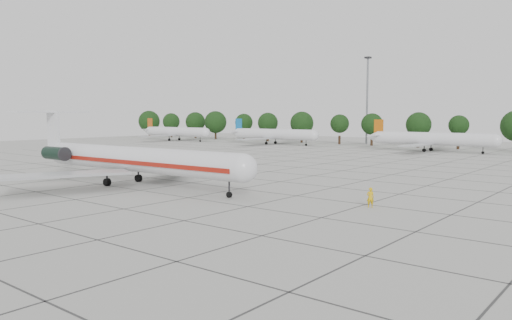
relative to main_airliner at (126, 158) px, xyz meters
The scene contains 9 objects.
ground 15.00m from the main_airliner, 23.36° to the left, with size 260.00×260.00×0.00m, color #B1B0A9.
apron_joints 24.98m from the main_airliner, 57.13° to the left, with size 170.00×170.00×0.02m, color #383838.
main_airliner is the anchor object (origin of this frame).
ground_crew 30.92m from the main_airliner, ahead, with size 0.68×0.45×1.88m, color #E5B30D.
bg_airliner_a 104.93m from the main_airliner, 134.82° to the left, with size 28.24×27.20×7.40m.
bg_airliner_b 86.09m from the main_airliner, 114.90° to the left, with size 28.24×27.20×7.40m.
bg_airliner_c 79.12m from the main_airliner, 83.03° to the left, with size 28.24×27.20×7.40m.
tree_line 90.87m from the main_airliner, 88.89° to the left, with size 249.86×8.44×10.22m.
floodlight_mast 99.81m from the main_airliner, 99.61° to the left, with size 1.60×1.60×25.45m.
Camera 1 is at (37.46, -43.12, 8.52)m, focal length 35.00 mm.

